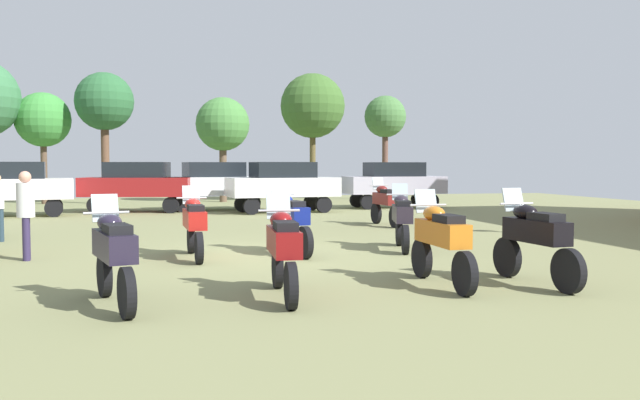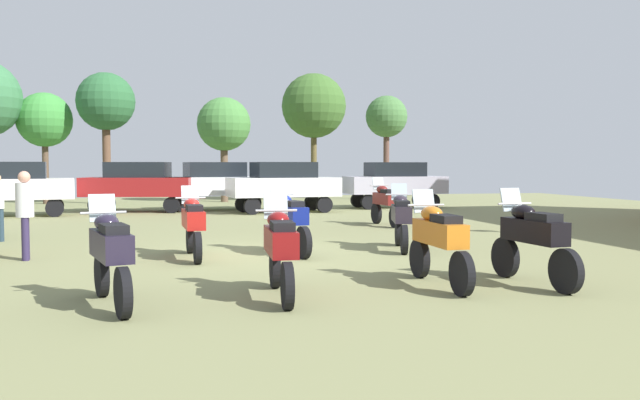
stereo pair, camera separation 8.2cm
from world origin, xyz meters
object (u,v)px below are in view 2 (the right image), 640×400
car_6 (138,183)px  tree_5 (44,121)px  car_4 (215,182)px  tree_1 (224,125)px  motorcycle_3 (289,219)px  person_3 (25,208)px  car_3 (11,185)px  motorcycle_2 (111,252)px  motorcycle_1 (280,247)px  motorcycle_11 (193,223)px  car_5 (395,181)px  motorcycle_10 (439,239)px  motorcycle_5 (385,202)px  car_1 (283,183)px  tree_2 (106,103)px  motorcycle_4 (533,238)px  tree_7 (314,106)px  tree_8 (387,118)px  motorcycle_8 (401,218)px

car_6 → tree_5: size_ratio=0.85×
car_4 → tree_1: tree_1 is taller
car_4 → motorcycle_3: bearing=173.4°
car_6 → person_3: 13.44m
car_3 → motorcycle_2: bearing=-172.1°
car_6 → motorcycle_1: bearing=-160.1°
motorcycle_3 → motorcycle_11: 2.01m
car_5 → motorcycle_10: bearing=161.0°
car_3 → tree_1: size_ratio=0.85×
motorcycle_5 → car_1: size_ratio=0.47×
motorcycle_2 → motorcycle_3: bearing=40.1°
motorcycle_11 → tree_2: tree_2 is taller
motorcycle_1 → tree_5: tree_5 is taller
motorcycle_4 → tree_2: size_ratio=0.35×
car_1 → car_3: bearing=81.9°
motorcycle_1 → tree_5: bearing=109.5°
motorcycle_4 → motorcycle_5: (0.92, 10.11, -0.01)m
car_4 → car_3: bearing=94.8°
tree_7 → tree_8: bearing=8.3°
motorcycle_3 → tree_8: tree_8 is taller
motorcycle_3 → tree_7: tree_7 is taller
motorcycle_4 → person_3: (-8.38, 4.61, 0.30)m
car_1 → tree_1: tree_1 is taller
car_1 → person_3: car_1 is taller
motorcycle_4 → tree_5: (-11.51, 24.61, 3.28)m
motorcycle_3 → tree_8: (8.93, 20.27, 3.68)m
motorcycle_4 → tree_7: 24.47m
tree_1 → car_4: bearing=-98.1°
car_4 → tree_7: size_ratio=0.69×
tree_1 → tree_2: size_ratio=0.84×
motorcycle_2 → tree_2: (-2.27, 24.14, 4.13)m
motorcycle_1 → motorcycle_11: motorcycle_1 is taller
car_4 → tree_1: (0.87, 6.11, 2.74)m
motorcycle_5 → car_4: (-4.72, 8.27, 0.44)m
motorcycle_1 → motorcycle_10: bearing=10.3°
motorcycle_5 → motorcycle_10: size_ratio=0.93×
motorcycle_3 → car_6: (-3.73, 13.58, 0.43)m
motorcycle_5 → car_4: car_4 is taller
car_4 → person_3: size_ratio=2.57×
car_3 → tree_1: bearing=-54.7°
motorcycle_3 → person_3: (-5.25, 0.22, 0.30)m
motorcycle_1 → tree_5: size_ratio=0.41×
tree_1 → motorcycle_4: bearing=-83.2°
motorcycle_2 → tree_1: (3.41, 24.70, 3.18)m
car_5 → person_3: size_ratio=2.47×
car_4 → tree_5: (-7.70, 6.23, 2.85)m
car_4 → motorcycle_8: bearing=-176.3°
car_3 → car_1: bearing=-99.2°
motorcycle_11 → car_5: (9.12, 13.87, 0.45)m
motorcycle_8 → tree_7: 20.11m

